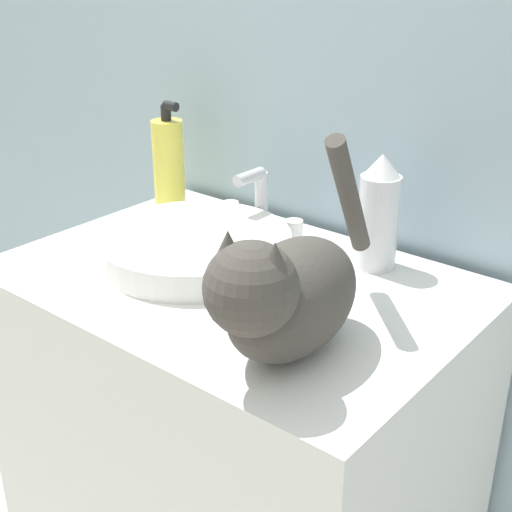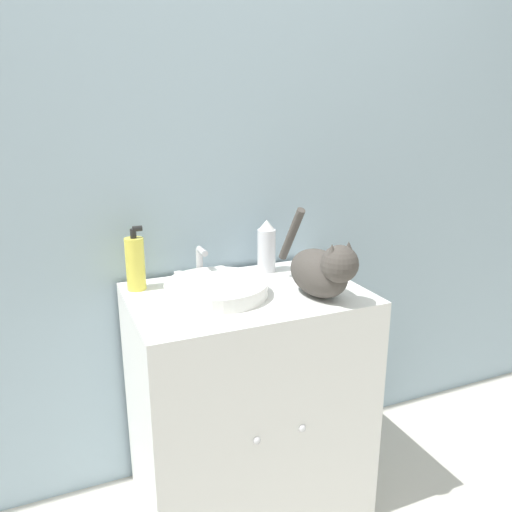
{
  "view_description": "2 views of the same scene",
  "coord_description": "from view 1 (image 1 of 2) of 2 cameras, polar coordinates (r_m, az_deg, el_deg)",
  "views": [
    {
      "loc": [
        0.68,
        -0.51,
        1.31
      ],
      "look_at": [
        0.07,
        0.22,
        0.88
      ],
      "focal_mm": 50.0,
      "sensor_mm": 36.0,
      "label": 1
    },
    {
      "loc": [
        -0.57,
        -1.15,
        1.37
      ],
      "look_at": [
        0.02,
        0.22,
        0.94
      ],
      "focal_mm": 35.0,
      "sensor_mm": 36.0,
      "label": 2
    }
  ],
  "objects": [
    {
      "name": "faucet",
      "position": [
        1.31,
        0.25,
        4.13
      ],
      "size": [
        0.18,
        0.08,
        0.12
      ],
      "color": "silver",
      "rests_on": "vanity_cabinet"
    },
    {
      "name": "vanity_cabinet",
      "position": [
        1.37,
        -1.45,
        -17.02
      ],
      "size": [
        0.75,
        0.53,
        0.81
      ],
      "color": "white",
      "rests_on": "ground_plane"
    },
    {
      "name": "spray_bottle",
      "position": [
        1.16,
        9.78,
        3.37
      ],
      "size": [
        0.07,
        0.07,
        0.19
      ],
      "color": "silver",
      "rests_on": "vanity_cabinet"
    },
    {
      "name": "sink_basin",
      "position": [
        1.2,
        -4.95,
        0.76
      ],
      "size": [
        0.33,
        0.33,
        0.05
      ],
      "color": "white",
      "rests_on": "vanity_cabinet"
    },
    {
      "name": "cat",
      "position": [
        0.9,
        2.4,
        -2.93
      ],
      "size": [
        0.17,
        0.38,
        0.27
      ],
      "rotation": [
        0.0,
        0.0,
        -1.45
      ],
      "color": "#47423D",
      "rests_on": "vanity_cabinet"
    },
    {
      "name": "soap_bottle",
      "position": [
        1.44,
        -7.01,
        7.46
      ],
      "size": [
        0.06,
        0.06,
        0.21
      ],
      "color": "#EADB4C",
      "rests_on": "vanity_cabinet"
    }
  ]
}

